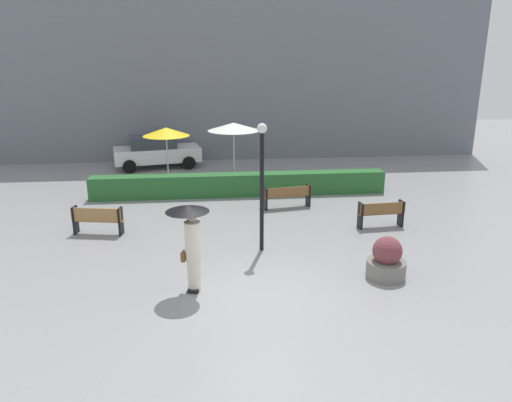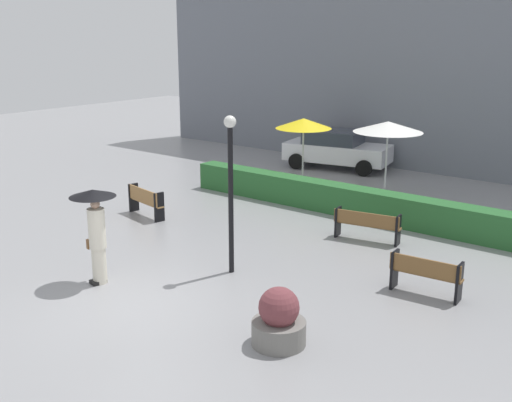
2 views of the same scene
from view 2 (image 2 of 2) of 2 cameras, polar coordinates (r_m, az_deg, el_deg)
name	(u,v)px [view 2 (image 2 of 2)]	position (r m, az deg, el deg)	size (l,w,h in m)	color
ground_plane	(136,304)	(13.46, -10.87, -9.17)	(60.00, 60.00, 0.00)	gray
bench_far_left	(145,200)	(19.28, -10.09, 0.11)	(1.62, 0.62, 0.89)	#9E7242
bench_far_right	(426,273)	(13.90, 15.18, -6.35)	(1.56, 0.47, 0.86)	brown
bench_back_row	(367,224)	(17.06, 10.07, -2.04)	(1.83, 0.67, 0.82)	brown
pedestrian_with_umbrella	(95,222)	(14.25, -14.41, -1.90)	(1.03, 1.03, 2.15)	silver
planter_pot	(279,320)	(11.48, 2.09, -10.82)	(0.99, 0.99, 1.10)	slate
lamp_post	(231,178)	(14.18, -2.33, 2.13)	(0.28, 0.28, 3.69)	black
patio_umbrella_yellow	(304,124)	(22.06, 4.35, 7.05)	(1.97, 1.97, 2.53)	silver
patio_umbrella_white	(388,127)	(21.20, 11.94, 6.62)	(2.30, 2.30, 2.60)	silver
hedge_strip	(349,201)	(19.38, 8.46, 0.02)	(11.79, 0.70, 0.89)	#28602D
building_facade	(449,56)	(25.69, 17.13, 12.52)	(28.00, 1.20, 9.06)	slate
parked_car	(336,149)	(25.81, 7.32, 4.76)	(4.46, 2.60, 1.57)	silver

